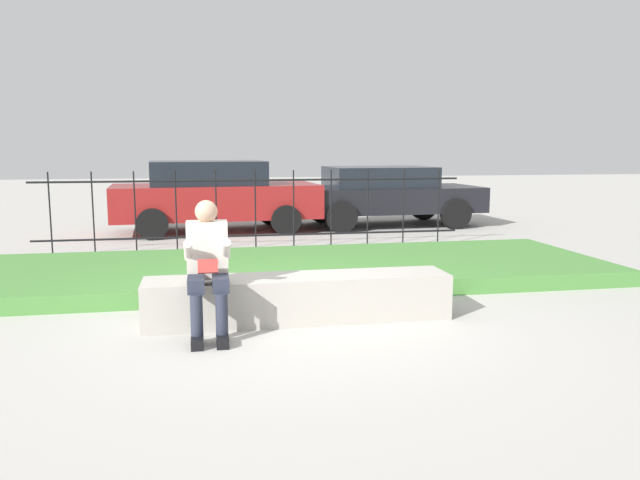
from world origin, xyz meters
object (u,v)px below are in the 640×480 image
object	(u,v)px
person_seated_reader	(208,262)
car_parked_right	(384,194)
car_parked_center	(214,195)
stone_bench	(299,301)

from	to	relation	value
person_seated_reader	car_parked_right	size ratio (longest dim) A/B	0.30
car_parked_right	car_parked_center	bearing A→B (deg)	-177.75
stone_bench	person_seated_reader	world-z (taller)	person_seated_reader
person_seated_reader	car_parked_right	bearing A→B (deg)	62.51
stone_bench	person_seated_reader	xyz separation A→B (m)	(-0.90, -0.32, 0.48)
stone_bench	person_seated_reader	size ratio (longest dim) A/B	2.44
car_parked_right	stone_bench	bearing A→B (deg)	-115.38
stone_bench	car_parked_center	xyz separation A→B (m)	(-0.69, 6.95, 0.56)
person_seated_reader	car_parked_center	xyz separation A→B (m)	(0.21, 7.27, 0.08)
car_parked_center	car_parked_right	bearing A→B (deg)	0.94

